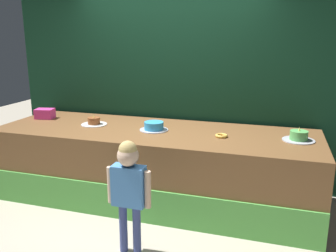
% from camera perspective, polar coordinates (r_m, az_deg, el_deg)
% --- Properties ---
extents(ground_plane, '(12.00, 12.00, 0.00)m').
position_cam_1_polar(ground_plane, '(3.97, -5.11, -14.85)').
color(ground_plane, '#BCB29E').
extents(stage_platform, '(3.75, 1.23, 0.85)m').
position_cam_1_polar(stage_platform, '(4.30, -2.19, -6.19)').
color(stage_platform, brown).
rests_on(stage_platform, ground_plane).
extents(curtain_backdrop, '(4.42, 0.08, 3.01)m').
position_cam_1_polar(curtain_backdrop, '(4.72, 0.59, 9.12)').
color(curtain_backdrop, '#113823').
rests_on(curtain_backdrop, ground_plane).
extents(child_figure, '(0.41, 0.19, 1.06)m').
position_cam_1_polar(child_figure, '(3.17, -6.29, -8.91)').
color(child_figure, '#3F4C8C').
rests_on(child_figure, ground_plane).
extents(pink_box, '(0.26, 0.21, 0.13)m').
position_cam_1_polar(pink_box, '(5.03, -19.06, 1.88)').
color(pink_box, '#F23FA4').
rests_on(pink_box, stage_platform).
extents(donut, '(0.14, 0.14, 0.03)m').
position_cam_1_polar(donut, '(3.93, 8.51, -1.53)').
color(donut, '#F2BF4C').
rests_on(donut, stage_platform).
extents(cake_left, '(0.32, 0.32, 0.13)m').
position_cam_1_polar(cake_left, '(4.51, -11.72, 0.64)').
color(cake_left, white).
rests_on(cake_left, stage_platform).
extents(cake_center, '(0.33, 0.33, 0.10)m').
position_cam_1_polar(cake_center, '(4.16, -2.26, -0.08)').
color(cake_center, silver).
rests_on(cake_center, stage_platform).
extents(cake_right, '(0.33, 0.33, 0.15)m').
position_cam_1_polar(cake_right, '(3.99, 20.14, -1.58)').
color(cake_right, silver).
rests_on(cake_right, stage_platform).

